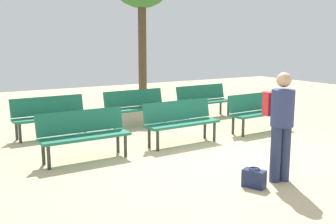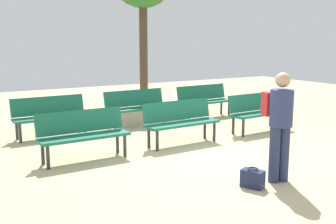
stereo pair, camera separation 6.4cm
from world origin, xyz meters
name	(u,v)px [view 1 (the left image)]	position (x,y,z in m)	size (l,w,h in m)	color
ground_plane	(232,162)	(0.00, 0.00, 0.00)	(24.00, 24.00, 0.00)	#CCB789
bench_r0_c0	(84,132)	(-2.17, 1.48, 0.50)	(1.61, 0.52, 0.87)	#19664C
bench_r0_c1	(181,119)	(-0.08, 1.57, 0.50)	(1.62, 0.55, 0.87)	#19664C
bench_r0_c2	(258,110)	(2.09, 1.63, 0.50)	(1.62, 0.57, 0.87)	#19664C
bench_r1_c0	(50,114)	(-2.22, 3.53, 0.50)	(1.61, 0.53, 0.87)	#19664C
bench_r1_c1	(136,105)	(-0.08, 3.62, 0.50)	(1.62, 0.54, 0.87)	#19664C
bench_r1_c2	(203,99)	(1.98, 3.64, 0.50)	(1.63, 0.58, 0.87)	#19664C
visitor_with_backpack	(281,120)	(0.01, -1.06, 0.94)	(0.42, 0.58, 1.65)	navy
handbag	(254,178)	(-0.51, -1.10, 0.13)	(0.29, 0.37, 0.29)	#192347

